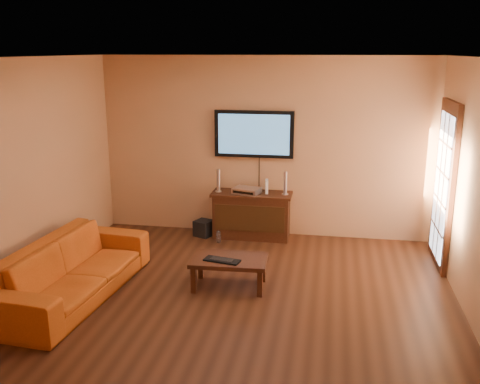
% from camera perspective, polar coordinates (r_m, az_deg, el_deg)
% --- Properties ---
extents(ground_plane, '(5.00, 5.00, 0.00)m').
position_cam_1_polar(ground_plane, '(6.14, -0.59, -11.94)').
color(ground_plane, black).
rests_on(ground_plane, ground).
extents(room_walls, '(5.00, 5.00, 5.00)m').
position_cam_1_polar(room_walls, '(6.19, 0.43, 4.82)').
color(room_walls, tan).
rests_on(room_walls, ground).
extents(french_door, '(0.07, 1.02, 2.22)m').
position_cam_1_polar(french_door, '(7.43, 20.91, 0.52)').
color(french_door, black).
rests_on(french_door, ground).
extents(media_console, '(1.20, 0.46, 0.70)m').
position_cam_1_polar(media_console, '(8.10, 1.24, -2.46)').
color(media_console, black).
rests_on(media_console, ground).
extents(television, '(1.19, 0.08, 0.70)m').
position_cam_1_polar(television, '(8.01, 1.50, 6.19)').
color(television, black).
rests_on(television, ground).
extents(coffee_table, '(0.92, 0.58, 0.37)m').
position_cam_1_polar(coffee_table, '(6.44, -1.17, -7.53)').
color(coffee_table, black).
rests_on(coffee_table, ground).
extents(sofa, '(0.85, 2.32, 0.89)m').
position_cam_1_polar(sofa, '(6.45, -17.50, -6.96)').
color(sofa, '#BC5214').
rests_on(sofa, ground).
extents(speaker_left, '(0.10, 0.10, 0.35)m').
position_cam_1_polar(speaker_left, '(8.04, -2.32, 1.13)').
color(speaker_left, silver).
rests_on(speaker_left, media_console).
extents(speaker_right, '(0.09, 0.09, 0.35)m').
position_cam_1_polar(speaker_right, '(7.91, 4.85, 0.85)').
color(speaker_right, silver).
rests_on(speaker_right, media_console).
extents(av_receiver, '(0.44, 0.37, 0.09)m').
position_cam_1_polar(av_receiver, '(7.97, 0.73, 0.16)').
color(av_receiver, silver).
rests_on(av_receiver, media_console).
extents(game_console, '(0.06, 0.15, 0.21)m').
position_cam_1_polar(game_console, '(7.99, 2.87, 0.60)').
color(game_console, white).
rests_on(game_console, media_console).
extents(subwoofer, '(0.32, 0.32, 0.24)m').
position_cam_1_polar(subwoofer, '(8.24, -3.89, -3.86)').
color(subwoofer, black).
rests_on(subwoofer, ground).
extents(bottle, '(0.07, 0.07, 0.19)m').
position_cam_1_polar(bottle, '(7.96, -2.31, -4.80)').
color(bottle, white).
rests_on(bottle, ground).
extents(keyboard, '(0.45, 0.24, 0.03)m').
position_cam_1_polar(keyboard, '(6.34, -1.94, -7.28)').
color(keyboard, black).
rests_on(keyboard, coffee_table).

